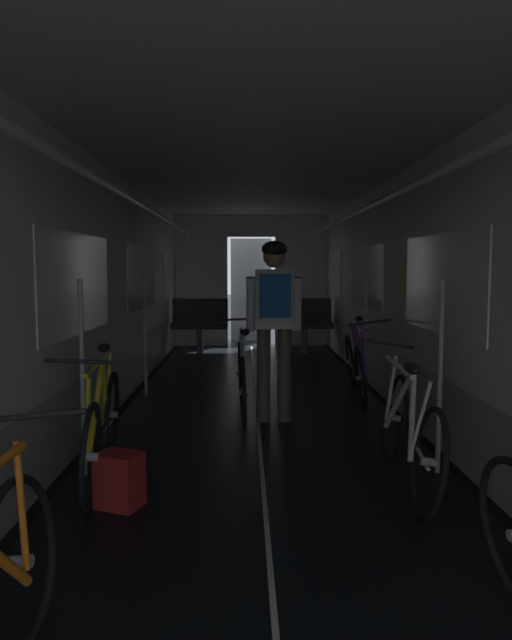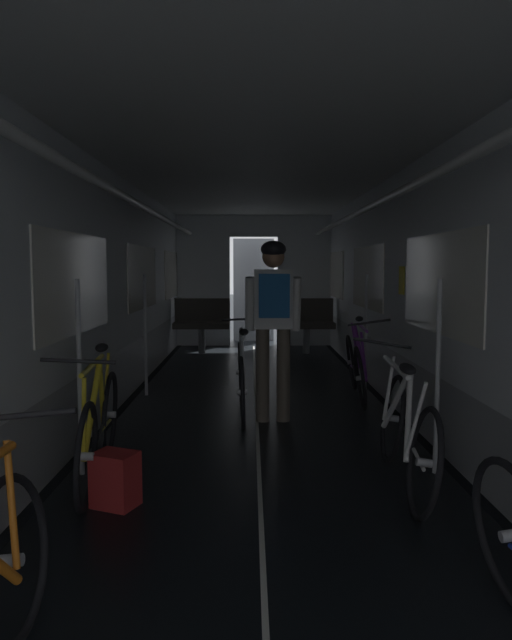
% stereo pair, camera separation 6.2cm
% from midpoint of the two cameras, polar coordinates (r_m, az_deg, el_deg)
% --- Properties ---
extents(train_car_shell, '(3.14, 12.34, 2.57)m').
position_cam_midpoint_polar(train_car_shell, '(5.59, 0.40, 7.39)').
color(train_car_shell, black).
rests_on(train_car_shell, ground).
extents(bench_seat_far_left, '(0.98, 0.51, 0.95)m').
position_cam_midpoint_polar(bench_seat_far_left, '(10.14, -5.13, -0.02)').
color(bench_seat_far_left, gray).
rests_on(bench_seat_far_left, ground).
extents(bench_seat_far_right, '(0.98, 0.51, 0.95)m').
position_cam_midpoint_polar(bench_seat_far_right, '(10.15, 5.05, -0.01)').
color(bench_seat_far_right, gray).
rests_on(bench_seat_far_right, ground).
extents(bicycle_yellow, '(0.44, 1.69, 0.94)m').
position_cam_midpoint_polar(bicycle_yellow, '(4.26, -14.64, -9.93)').
color(bicycle_yellow, black).
rests_on(bicycle_yellow, ground).
extents(bicycle_purple, '(0.44, 1.69, 0.96)m').
position_cam_midpoint_polar(bicycle_purple, '(6.71, 9.98, -4.35)').
color(bicycle_purple, black).
rests_on(bicycle_purple, ground).
extents(bicycle_white, '(0.44, 1.70, 0.96)m').
position_cam_midpoint_polar(bicycle_white, '(4.15, 14.79, -10.40)').
color(bicycle_white, black).
rests_on(bicycle_white, ground).
extents(person_cyclist_aisle, '(0.53, 0.39, 1.73)m').
position_cam_midpoint_polar(person_cyclist_aisle, '(5.54, 2.01, 0.93)').
color(person_cyclist_aisle, brown).
rests_on(person_cyclist_aisle, ground).
extents(bicycle_silver_in_aisle, '(0.44, 1.69, 0.94)m').
position_cam_midpoint_polar(bicycle_silver_in_aisle, '(5.89, -1.13, -5.57)').
color(bicycle_silver_in_aisle, black).
rests_on(bicycle_silver_in_aisle, ground).
extents(backpack_on_floor, '(0.32, 0.28, 0.34)m').
position_cam_midpoint_polar(backpack_on_floor, '(3.84, -13.09, -14.89)').
color(backpack_on_floor, maroon).
rests_on(backpack_on_floor, ground).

